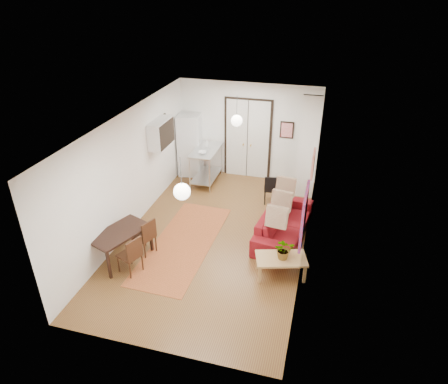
% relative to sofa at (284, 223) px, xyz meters
% --- Properties ---
extents(floor, '(7.00, 7.00, 0.00)m').
position_rel_sofa_xyz_m(floor, '(-1.57, -0.44, -0.34)').
color(floor, brown).
rests_on(floor, ground).
extents(ceiling, '(4.20, 7.00, 0.02)m').
position_rel_sofa_xyz_m(ceiling, '(-1.57, -0.44, 2.56)').
color(ceiling, silver).
rests_on(ceiling, wall_back).
extents(wall_back, '(4.20, 0.02, 2.90)m').
position_rel_sofa_xyz_m(wall_back, '(-1.57, 3.06, 1.11)').
color(wall_back, white).
rests_on(wall_back, floor).
extents(wall_front, '(4.20, 0.02, 2.90)m').
position_rel_sofa_xyz_m(wall_front, '(-1.57, -3.94, 1.11)').
color(wall_front, white).
rests_on(wall_front, floor).
extents(wall_left, '(0.02, 7.00, 2.90)m').
position_rel_sofa_xyz_m(wall_left, '(-3.67, -0.44, 1.11)').
color(wall_left, white).
rests_on(wall_left, floor).
extents(wall_right, '(0.02, 7.00, 2.90)m').
position_rel_sofa_xyz_m(wall_right, '(0.53, -0.44, 1.11)').
color(wall_right, white).
rests_on(wall_right, floor).
extents(double_doors, '(1.44, 0.06, 2.50)m').
position_rel_sofa_xyz_m(double_doors, '(-1.57, 3.02, 0.86)').
color(double_doors, silver).
rests_on(double_doors, wall_back).
extents(stub_partition, '(0.50, 0.10, 2.90)m').
position_rel_sofa_xyz_m(stub_partition, '(0.28, 2.11, 1.11)').
color(stub_partition, white).
rests_on(stub_partition, floor).
extents(wall_cabinet, '(0.35, 1.00, 0.70)m').
position_rel_sofa_xyz_m(wall_cabinet, '(-3.49, 1.06, 1.56)').
color(wall_cabinet, white).
rests_on(wall_cabinet, wall_left).
extents(painting_popart, '(0.05, 1.00, 1.00)m').
position_rel_sofa_xyz_m(painting_popart, '(0.50, -1.69, 1.31)').
color(painting_popart, red).
rests_on(painting_popart, wall_right).
extents(painting_abstract, '(0.05, 0.50, 0.60)m').
position_rel_sofa_xyz_m(painting_abstract, '(0.50, 0.36, 1.46)').
color(painting_abstract, '#EFE0C7').
rests_on(painting_abstract, wall_right).
extents(poster_back, '(0.40, 0.03, 0.50)m').
position_rel_sofa_xyz_m(poster_back, '(-0.42, 3.03, 1.26)').
color(poster_back, red).
rests_on(poster_back, wall_back).
extents(print_left, '(0.03, 0.44, 0.54)m').
position_rel_sofa_xyz_m(print_left, '(-3.64, 1.56, 1.61)').
color(print_left, '#A57444').
rests_on(print_left, wall_left).
extents(pendant_back, '(0.30, 0.30, 0.80)m').
position_rel_sofa_xyz_m(pendant_back, '(-1.57, 1.56, 1.91)').
color(pendant_back, white).
rests_on(pendant_back, ceiling).
extents(pendant_front, '(0.30, 0.30, 0.80)m').
position_rel_sofa_xyz_m(pendant_front, '(-1.57, -2.44, 1.91)').
color(pendant_front, white).
rests_on(pendant_front, ceiling).
extents(kilim_rug, '(1.41, 3.57, 0.01)m').
position_rel_sofa_xyz_m(kilim_rug, '(-2.22, -0.93, -0.34)').
color(kilim_rug, '#AB522A').
rests_on(kilim_rug, floor).
extents(sofa, '(2.45, 1.23, 0.69)m').
position_rel_sofa_xyz_m(sofa, '(0.00, 0.00, 0.00)').
color(sofa, maroon).
rests_on(sofa, floor).
extents(coffee_table, '(1.15, 0.84, 0.46)m').
position_rel_sofa_xyz_m(coffee_table, '(0.14, -1.48, 0.05)').
color(coffee_table, tan).
rests_on(coffee_table, floor).
extents(potted_plant, '(0.45, 0.48, 0.45)m').
position_rel_sofa_xyz_m(potted_plant, '(0.18, -1.48, 0.34)').
color(potted_plant, '#417132').
rests_on(potted_plant, coffee_table).
extents(kitchen_counter, '(0.69, 1.37, 1.05)m').
position_rel_sofa_xyz_m(kitchen_counter, '(-2.66, 2.27, 0.36)').
color(kitchen_counter, silver).
rests_on(kitchen_counter, floor).
extents(bowl, '(0.25, 0.25, 0.06)m').
position_rel_sofa_xyz_m(bowl, '(-2.66, 1.97, 0.74)').
color(bowl, silver).
rests_on(bowl, kitchen_counter).
extents(soap_bottle, '(0.10, 0.10, 0.22)m').
position_rel_sofa_xyz_m(soap_bottle, '(-2.71, 2.52, 0.82)').
color(soap_bottle, teal).
rests_on(soap_bottle, kitchen_counter).
extents(fridge, '(0.76, 0.76, 1.91)m').
position_rel_sofa_xyz_m(fridge, '(-3.32, 2.71, 0.61)').
color(fridge, silver).
rests_on(fridge, floor).
extents(dining_table, '(1.14, 1.45, 0.70)m').
position_rel_sofa_xyz_m(dining_table, '(-3.32, -1.82, 0.28)').
color(dining_table, black).
rests_on(dining_table, floor).
extents(dining_chair_near, '(0.54, 0.65, 0.87)m').
position_rel_sofa_xyz_m(dining_chair_near, '(-2.93, -1.39, 0.16)').
color(dining_chair_near, '#3D2413').
rests_on(dining_chair_near, floor).
extents(dining_chair_far, '(0.54, 0.65, 0.87)m').
position_rel_sofa_xyz_m(dining_chair_far, '(-2.93, -2.09, 0.16)').
color(dining_chair_far, '#3D2413').
rests_on(dining_chair_far, floor).
extents(black_side_chair, '(0.45, 0.45, 0.85)m').
position_rel_sofa_xyz_m(black_side_chair, '(-0.56, 1.61, 0.15)').
color(black_side_chair, black).
rests_on(black_side_chair, floor).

